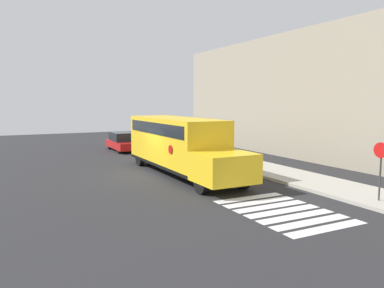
% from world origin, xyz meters
% --- Properties ---
extents(ground_plane, '(60.00, 60.00, 0.00)m').
position_xyz_m(ground_plane, '(0.00, 0.00, 0.00)').
color(ground_plane, '#28282B').
extents(sidewalk_strip, '(44.00, 3.00, 0.15)m').
position_xyz_m(sidewalk_strip, '(0.00, 6.50, 0.07)').
color(sidewalk_strip, '#B2ADA3').
rests_on(sidewalk_strip, ground).
extents(building_backdrop, '(32.00, 4.00, 8.84)m').
position_xyz_m(building_backdrop, '(0.00, 13.00, 4.42)').
color(building_backdrop, '#9E937F').
rests_on(building_backdrop, ground).
extents(crosswalk_stripes, '(4.70, 3.20, 0.01)m').
position_xyz_m(crosswalk_stripes, '(8.69, 2.00, 0.00)').
color(crosswalk_stripes, white).
rests_on(crosswalk_stripes, ground).
extents(school_bus, '(10.53, 2.57, 3.08)m').
position_xyz_m(school_bus, '(0.43, 1.65, 1.75)').
color(school_bus, yellow).
rests_on(school_bus, ground).
extents(parked_car, '(4.40, 1.72, 1.49)m').
position_xyz_m(parked_car, '(-10.55, 1.69, 0.73)').
color(parked_car, red).
rests_on(parked_car, ground).
extents(stop_sign, '(0.61, 0.10, 2.44)m').
position_xyz_m(stop_sign, '(9.64, 5.98, 1.57)').
color(stop_sign, '#38383A').
rests_on(stop_sign, ground).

